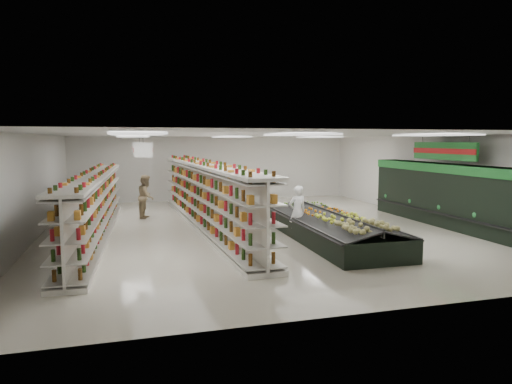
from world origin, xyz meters
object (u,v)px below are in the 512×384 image
object	(u,v)px
gondola_left	(95,208)
shopper_main	(297,212)
gondola_center	(206,198)
produce_island	(331,227)
soda_endcap	(206,189)
shopper_background	(146,196)

from	to	relation	value
gondola_left	shopper_main	bearing A→B (deg)	-14.85
gondola_center	produce_island	size ratio (longest dim) A/B	2.08
gondola_left	soda_endcap	bearing A→B (deg)	54.80
gondola_left	gondola_center	world-z (taller)	gondola_center
produce_island	shopper_background	world-z (taller)	shopper_background
gondola_left	shopper_main	xyz separation A→B (m)	(6.05, -1.87, -0.09)
gondola_left	shopper_background	world-z (taller)	gondola_left
gondola_left	produce_island	world-z (taller)	gondola_left
shopper_main	shopper_background	world-z (taller)	shopper_background
produce_island	shopper_main	bearing A→B (deg)	139.53
produce_island	shopper_background	xyz separation A→B (m)	(-5.19, 5.74, 0.43)
produce_island	shopper_main	xyz separation A→B (m)	(-0.82, 0.70, 0.40)
gondola_center	shopper_main	xyz separation A→B (m)	(2.44, -2.52, -0.20)
shopper_background	produce_island	bearing A→B (deg)	-121.11
gondola_center	produce_island	bearing A→B (deg)	-47.44
produce_island	shopper_background	size ratio (longest dim) A/B	3.63
produce_island	soda_endcap	size ratio (longest dim) A/B	3.82
gondola_left	shopper_main	world-z (taller)	gondola_left
shopper_main	shopper_background	size ratio (longest dim) A/B	0.96
gondola_center	produce_island	xyz separation A→B (m)	(3.27, -3.23, -0.60)
gondola_center	gondola_left	bearing A→B (deg)	-172.59
gondola_center	shopper_main	bearing A→B (deg)	-48.73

